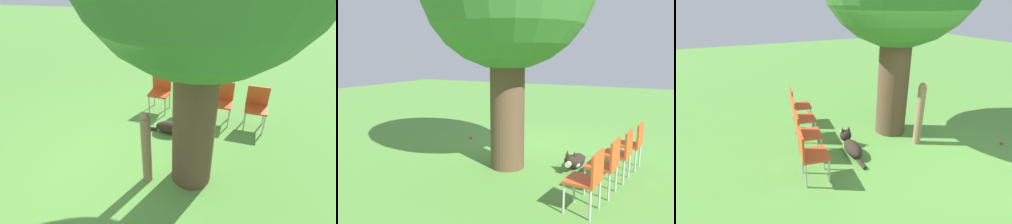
% 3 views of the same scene
% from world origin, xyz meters
% --- Properties ---
extents(ground_plane, '(30.00, 30.00, 0.00)m').
position_xyz_m(ground_plane, '(0.00, 0.00, 0.00)').
color(ground_plane, '#56933D').
extents(dog, '(0.30, 1.07, 0.41)m').
position_xyz_m(dog, '(-1.13, 0.60, 0.14)').
color(dog, '#2D231C').
rests_on(dog, ground_plane).
extents(fence_post, '(0.15, 0.15, 1.25)m').
position_xyz_m(fence_post, '(0.21, 0.36, 0.63)').
color(fence_post, '#937551').
rests_on(fence_post, ground_plane).
extents(red_chair_0, '(0.47, 0.49, 0.85)m').
position_xyz_m(red_chair_0, '(-2.07, 0.13, 0.50)').
color(red_chair_0, '#D14C1E').
rests_on(red_chair_0, ground_plane).
extents(red_chair_1, '(0.47, 0.49, 0.85)m').
position_xyz_m(red_chair_1, '(-1.95, 0.82, 0.50)').
color(red_chair_1, '#D14C1E').
rests_on(red_chair_1, ground_plane).
extents(red_chair_2, '(0.47, 0.49, 0.85)m').
position_xyz_m(red_chair_2, '(-1.82, 1.51, 0.50)').
color(red_chair_2, '#D14C1E').
rests_on(red_chair_2, ground_plane).
extents(red_chair_3, '(0.47, 0.49, 0.85)m').
position_xyz_m(red_chair_3, '(-1.70, 2.21, 0.50)').
color(red_chair_3, '#D14C1E').
rests_on(red_chair_3, ground_plane).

